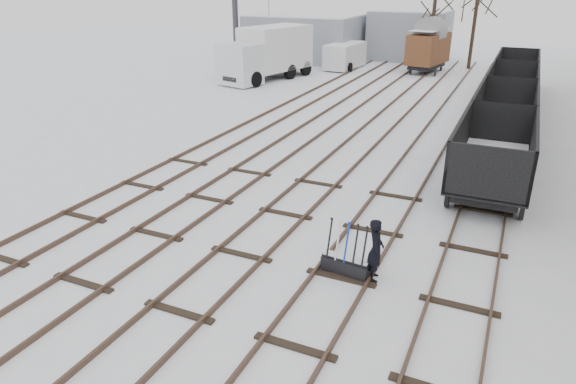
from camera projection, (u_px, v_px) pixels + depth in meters
name	position (u px, v px, depth m)	size (l,w,h in m)	color
ground	(241.00, 255.00, 14.65)	(120.00, 120.00, 0.00)	white
tracks	(373.00, 132.00, 26.09)	(13.90, 52.00, 0.16)	black
shed_left	(307.00, 37.00, 49.03)	(10.00, 8.00, 4.10)	gray
shed_right	(410.00, 35.00, 48.86)	(7.00, 6.00, 4.50)	gray
ground_frame	(346.00, 265.00, 13.62)	(1.34, 0.55, 1.49)	black
worker	(376.00, 250.00, 13.19)	(0.63, 0.41, 1.72)	black
freight_wagon_a	(492.00, 165.00, 18.66)	(2.60, 6.49, 2.65)	black
freight_wagon_b	(503.00, 123.00, 24.03)	(2.60, 6.49, 2.65)	black
freight_wagon_c	(510.00, 96.00, 29.40)	(2.60, 6.49, 2.65)	black
freight_wagon_d	(515.00, 78.00, 34.76)	(2.60, 6.49, 2.65)	black
box_van_wagon	(428.00, 48.00, 41.86)	(3.18, 4.87, 3.44)	black
lorry	(268.00, 53.00, 38.94)	(4.14, 8.95, 3.90)	black
panel_van	(345.00, 55.00, 44.03)	(2.44, 4.99, 2.14)	silver
crane	(237.00, 34.00, 45.04)	(2.48, 6.09, 10.20)	#2F2F34
tree_far_left	(432.00, 31.00, 42.23)	(0.30, 0.30, 6.52)	black
tree_far_right	(474.00, 28.00, 43.13)	(0.30, 0.30, 6.71)	black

